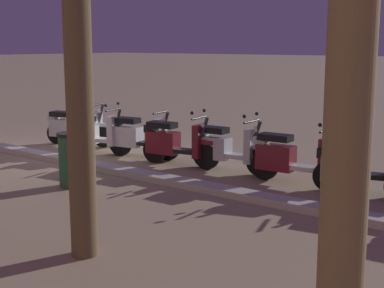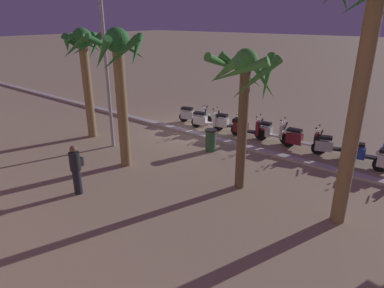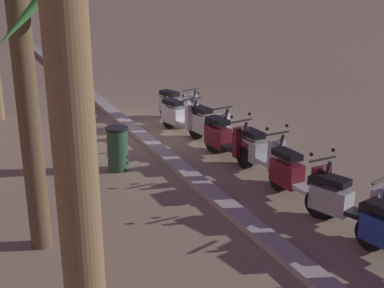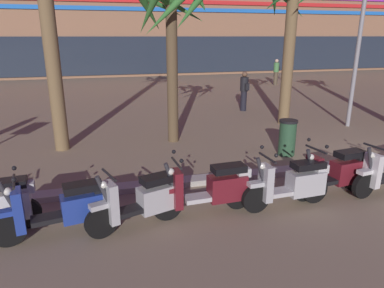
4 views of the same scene
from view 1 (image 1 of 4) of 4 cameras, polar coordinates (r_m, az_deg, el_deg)
ground_plane at (r=12.92m, az=-12.37°, el=-1.07°), size 200.00×200.00×0.00m
curb_strip at (r=12.54m, az=-14.49°, el=-1.22°), size 60.00×0.36×0.12m
scooter_silver_lead_nearest at (r=9.69m, az=16.54°, el=-2.31°), size 1.69×0.79×1.04m
scooter_maroon_mid_rear at (r=10.10m, az=9.97°, el=-1.42°), size 1.86×0.56×1.17m
scooter_silver_gap_after_mid at (r=11.01m, az=3.36°, el=-0.37°), size 1.76×0.56×1.17m
scooter_maroon_second_in_line at (r=11.48m, az=-1.86°, el=0.13°), size 1.78×0.59×1.17m
scooter_white_far_back at (r=12.38m, az=-5.57°, el=0.78°), size 1.79×0.63×1.04m
scooter_white_mid_front at (r=12.96m, az=-10.08°, el=1.07°), size 1.74×0.68×1.17m
scooter_silver_tail_end at (r=14.05m, az=-11.88°, el=1.68°), size 1.82×0.79×1.04m
litter_bin at (r=9.99m, az=-12.14°, el=-1.51°), size 0.48×0.48×0.95m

